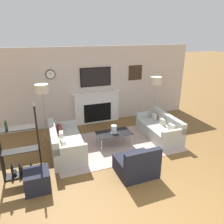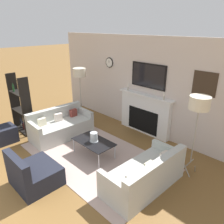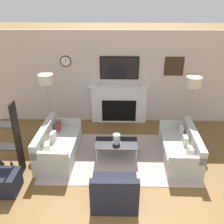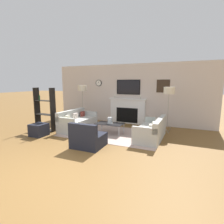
{
  "view_description": "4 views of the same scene",
  "coord_description": "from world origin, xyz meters",
  "px_view_note": "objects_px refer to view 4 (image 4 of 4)",
  "views": [
    {
      "loc": [
        -2.15,
        -2.13,
        3.11
      ],
      "look_at": [
        0.07,
        3.71,
        0.84
      ],
      "focal_mm": 35.0,
      "sensor_mm": 36.0,
      "label": 1
    },
    {
      "loc": [
        3.47,
        0.35,
        2.93
      ],
      "look_at": [
        -0.08,
        3.84,
        0.95
      ],
      "focal_mm": 35.0,
      "sensor_mm": 36.0,
      "label": 2
    },
    {
      "loc": [
        -0.05,
        -2.08,
        3.73
      ],
      "look_at": [
        -0.18,
        3.74,
        0.95
      ],
      "focal_mm": 42.0,
      "sensor_mm": 36.0,
      "label": 3
    },
    {
      "loc": [
        2.5,
        -2.51,
        1.86
      ],
      "look_at": [
        -0.09,
        3.48,
        0.77
      ],
      "focal_mm": 28.0,
      "sensor_mm": 36.0,
      "label": 4
    }
  ],
  "objects_px": {
    "coffee_table": "(110,124)",
    "shelf_unit": "(45,112)",
    "couch_left": "(77,123)",
    "hurricane_candle": "(110,121)",
    "floor_lamp_left": "(82,89)",
    "ottoman": "(39,130)",
    "couch_right": "(152,131)",
    "floor_lamp_right": "(169,91)",
    "armchair": "(88,139)"
  },
  "relations": [
    {
      "from": "couch_right",
      "to": "ottoman",
      "type": "bearing_deg",
      "value": -161.85
    },
    {
      "from": "armchair",
      "to": "shelf_unit",
      "type": "relative_size",
      "value": 0.52
    },
    {
      "from": "hurricane_candle",
      "to": "floor_lamp_left",
      "type": "bearing_deg",
      "value": 150.97
    },
    {
      "from": "floor_lamp_right",
      "to": "shelf_unit",
      "type": "bearing_deg",
      "value": -159.79
    },
    {
      "from": "couch_right",
      "to": "armchair",
      "type": "bearing_deg",
      "value": -136.41
    },
    {
      "from": "floor_lamp_left",
      "to": "floor_lamp_right",
      "type": "distance_m",
      "value": 3.74
    },
    {
      "from": "floor_lamp_left",
      "to": "floor_lamp_right",
      "type": "bearing_deg",
      "value": 0.0
    },
    {
      "from": "couch_left",
      "to": "couch_right",
      "type": "relative_size",
      "value": 0.99
    },
    {
      "from": "couch_left",
      "to": "hurricane_candle",
      "type": "relative_size",
      "value": 7.54
    },
    {
      "from": "hurricane_candle",
      "to": "shelf_unit",
      "type": "relative_size",
      "value": 0.13
    },
    {
      "from": "hurricane_candle",
      "to": "floor_lamp_right",
      "type": "bearing_deg",
      "value": 27.51
    },
    {
      "from": "armchair",
      "to": "coffee_table",
      "type": "distance_m",
      "value": 1.51
    },
    {
      "from": "couch_left",
      "to": "shelf_unit",
      "type": "bearing_deg",
      "value": -151.03
    },
    {
      "from": "floor_lamp_left",
      "to": "floor_lamp_right",
      "type": "xyz_separation_m",
      "value": [
        3.74,
        0.0,
        -0.04
      ]
    },
    {
      "from": "shelf_unit",
      "to": "couch_right",
      "type": "bearing_deg",
      "value": 8.4
    },
    {
      "from": "hurricane_candle",
      "to": "couch_right",
      "type": "bearing_deg",
      "value": -1.07
    },
    {
      "from": "shelf_unit",
      "to": "floor_lamp_left",
      "type": "bearing_deg",
      "value": 67.18
    },
    {
      "from": "coffee_table",
      "to": "ottoman",
      "type": "xyz_separation_m",
      "value": [
        -2.2,
        -1.24,
        -0.15
      ]
    },
    {
      "from": "couch_left",
      "to": "couch_right",
      "type": "bearing_deg",
      "value": -0.06
    },
    {
      "from": "couch_right",
      "to": "armchair",
      "type": "height_order",
      "value": "armchair"
    },
    {
      "from": "coffee_table",
      "to": "floor_lamp_left",
      "type": "xyz_separation_m",
      "value": [
        -1.81,
        1.01,
        1.23
      ]
    },
    {
      "from": "armchair",
      "to": "floor_lamp_right",
      "type": "distance_m",
      "value": 3.45
    },
    {
      "from": "coffee_table",
      "to": "shelf_unit",
      "type": "xyz_separation_m",
      "value": [
        -2.49,
        -0.61,
        0.37
      ]
    },
    {
      "from": "shelf_unit",
      "to": "ottoman",
      "type": "xyz_separation_m",
      "value": [
        0.29,
        -0.63,
        -0.52
      ]
    },
    {
      "from": "shelf_unit",
      "to": "ottoman",
      "type": "relative_size",
      "value": 3.27
    },
    {
      "from": "couch_right",
      "to": "armchair",
      "type": "xyz_separation_m",
      "value": [
        -1.56,
        -1.49,
        -0.02
      ]
    },
    {
      "from": "floor_lamp_left",
      "to": "shelf_unit",
      "type": "height_order",
      "value": "floor_lamp_left"
    },
    {
      "from": "couch_left",
      "to": "coffee_table",
      "type": "relative_size",
      "value": 1.68
    },
    {
      "from": "coffee_table",
      "to": "hurricane_candle",
      "type": "relative_size",
      "value": 4.49
    },
    {
      "from": "couch_right",
      "to": "shelf_unit",
      "type": "xyz_separation_m",
      "value": [
        -4.03,
        -0.6,
        0.47
      ]
    },
    {
      "from": "hurricane_candle",
      "to": "floor_lamp_right",
      "type": "distance_m",
      "value": 2.42
    },
    {
      "from": "couch_left",
      "to": "coffee_table",
      "type": "xyz_separation_m",
      "value": [
        1.41,
        0.02,
        0.07
      ]
    },
    {
      "from": "shelf_unit",
      "to": "hurricane_candle",
      "type": "bearing_deg",
      "value": 14.03
    },
    {
      "from": "couch_left",
      "to": "floor_lamp_left",
      "type": "xyz_separation_m",
      "value": [
        -0.4,
        1.03,
        1.3
      ]
    },
    {
      "from": "coffee_table",
      "to": "couch_left",
      "type": "bearing_deg",
      "value": -179.35
    },
    {
      "from": "armchair",
      "to": "floor_lamp_left",
      "type": "bearing_deg",
      "value": 125.27
    },
    {
      "from": "couch_left",
      "to": "floor_lamp_right",
      "type": "relative_size",
      "value": 0.98
    },
    {
      "from": "ottoman",
      "to": "couch_right",
      "type": "bearing_deg",
      "value": 18.15
    },
    {
      "from": "hurricane_candle",
      "to": "floor_lamp_left",
      "type": "xyz_separation_m",
      "value": [
        -1.81,
        1.0,
        1.11
      ]
    },
    {
      "from": "couch_left",
      "to": "coffee_table",
      "type": "height_order",
      "value": "couch_left"
    },
    {
      "from": "coffee_table",
      "to": "hurricane_candle",
      "type": "xyz_separation_m",
      "value": [
        0.0,
        0.01,
        0.12
      ]
    },
    {
      "from": "couch_left",
      "to": "couch_right",
      "type": "distance_m",
      "value": 2.95
    },
    {
      "from": "shelf_unit",
      "to": "coffee_table",
      "type": "bearing_deg",
      "value": 13.85
    },
    {
      "from": "coffee_table",
      "to": "floor_lamp_right",
      "type": "xyz_separation_m",
      "value": [
        1.93,
        1.01,
        1.19
      ]
    },
    {
      "from": "hurricane_candle",
      "to": "shelf_unit",
      "type": "bearing_deg",
      "value": -165.97
    },
    {
      "from": "shelf_unit",
      "to": "couch_left",
      "type": "bearing_deg",
      "value": 28.97
    },
    {
      "from": "couch_left",
      "to": "armchair",
      "type": "bearing_deg",
      "value": -47.04
    },
    {
      "from": "floor_lamp_left",
      "to": "ottoman",
      "type": "height_order",
      "value": "floor_lamp_left"
    },
    {
      "from": "couch_right",
      "to": "floor_lamp_right",
      "type": "xyz_separation_m",
      "value": [
        0.39,
        1.03,
        1.29
      ]
    },
    {
      "from": "coffee_table",
      "to": "floor_lamp_right",
      "type": "relative_size",
      "value": 0.59
    }
  ]
}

